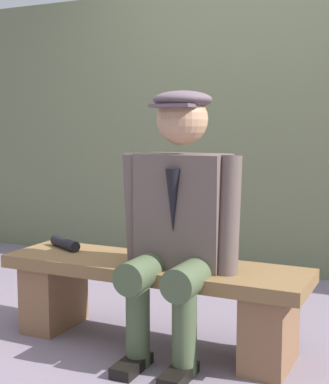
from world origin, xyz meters
TOP-DOWN VIEW (x-y plane):
  - ground_plane at (0.00, 0.00)m, footprint 30.00×30.00m
  - bench at (0.00, 0.00)m, footprint 1.54×0.43m
  - seated_man at (-0.17, 0.06)m, footprint 0.59×0.55m
  - rolled_magazine at (0.56, -0.06)m, footprint 0.24×0.16m
  - stadium_wall at (0.00, -1.69)m, footprint 12.00×0.24m

SIDE VIEW (x-z plane):
  - ground_plane at x=0.00m, z-range 0.00..0.00m
  - bench at x=0.00m, z-range 0.06..0.49m
  - rolled_magazine at x=0.56m, z-range 0.42..0.48m
  - seated_man at x=-0.17m, z-range 0.05..1.30m
  - stadium_wall at x=0.00m, z-range 0.00..2.11m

